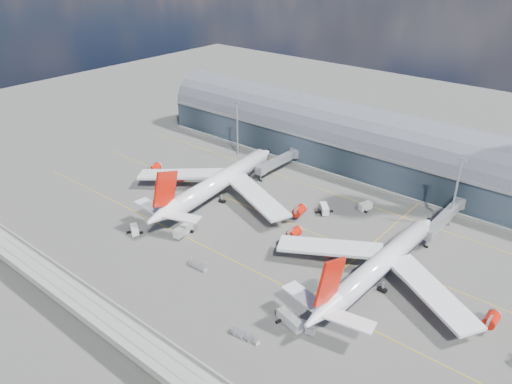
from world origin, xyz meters
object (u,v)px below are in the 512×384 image
Objects in this scene: cargo_train_2 at (302,324)px; service_truck_1 at (135,230)px; cargo_train_0 at (197,266)px; service_truck_0 at (183,230)px; service_truck_4 at (365,206)px; service_truck_2 at (290,320)px; cargo_train_1 at (245,336)px; service_truck_5 at (324,209)px; floodlight_mast_left at (237,127)px; airliner_right at (378,267)px; floodlight_mast_right at (456,191)px; airliner_left at (217,183)px.

service_truck_1 is at bearing 75.36° from cargo_train_2.
cargo_train_0 is at bearing -61.37° from service_truck_1.
service_truck_0 reaches higher than service_truck_4.
service_truck_2 reaches higher than cargo_train_0.
cargo_train_0 is at bearing 74.95° from cargo_train_2.
cargo_train_1 is (48.66, -24.06, -0.95)m from service_truck_0.
service_truck_5 reaches higher than service_truck_2.
airliner_right is at bearing -25.89° from floodlight_mast_left.
floodlight_mast_right is at bearing -4.06° from cargo_train_1.
floodlight_mast_right reaches higher than service_truck_0.
floodlight_mast_left is 91.14m from cargo_train_0.
floodlight_mast_right is 3.61× the size of cargo_train_0.
service_truck_4 is (-15.30, 68.08, -0.08)m from service_truck_2.
service_truck_4 is 0.79× the size of cargo_train_0.
floodlight_mast_right is 4.61× the size of service_truck_1.
airliner_right reaches higher than service_truck_4.
service_truck_1 is at bearing -137.21° from floodlight_mast_right.
floodlight_mast_left is 0.34× the size of airliner_left.
airliner_right is 43.51m from service_truck_5.
service_truck_0 reaches higher than cargo_train_2.
service_truck_4 is (52.48, 65.50, 0.02)m from service_truck_1.
floodlight_mast_right reaches higher than cargo_train_1.
service_truck_0 is 1.32× the size of service_truck_5.
service_truck_4 is (71.75, -9.22, -12.12)m from floodlight_mast_left.
airliner_left reaches higher than cargo_train_1.
cargo_train_1 is at bearing -117.04° from service_truck_5.
service_truck_2 is at bearing -63.07° from service_truck_1.
service_truck_4 reaches higher than cargo_train_0.
cargo_train_0 is at bearing -39.50° from service_truck_0.
airliner_right is 54.06m from cargo_train_0.
floodlight_mast_right is at bearing 86.74° from airliner_right.
cargo_train_0 is (-21.54, -65.76, -0.68)m from service_truck_4.
service_truck_2 is 1.55× the size of service_truck_4.
service_truck_5 reaches higher than service_truck_1.
service_truck_0 reaches higher than service_truck_5.
cargo_train_1 is 1.01× the size of cargo_train_2.
airliner_left is 46.55m from cargo_train_0.
service_truck_5 is at bearing -10.79° from cargo_train_0.
service_truck_2 reaches higher than cargo_train_2.
service_truck_0 is 1.49× the size of service_truck_1.
service_truck_1 is (19.27, -74.72, -12.15)m from floodlight_mast_left.
floodlight_mast_right reaches higher than cargo_train_0.
cargo_train_2 is (-9.87, -75.95, -12.63)m from floodlight_mast_right.
cargo_train_2 is at bearing -40.12° from floodlight_mast_left.
cargo_train_0 is at bearing -56.19° from floodlight_mast_left.
service_truck_0 is 16.76m from service_truck_1.
cargo_train_0 reaches higher than cargo_train_1.
service_truck_0 is at bearing -162.55° from airliner_right.
floodlight_mast_left is at bearing 117.80° from service_truck_5.
service_truck_1 is 0.88× the size of service_truck_5.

